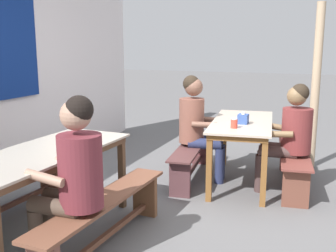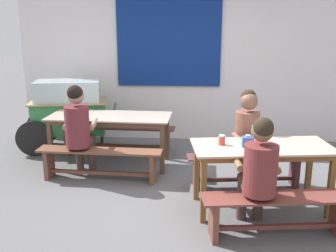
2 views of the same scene
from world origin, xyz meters
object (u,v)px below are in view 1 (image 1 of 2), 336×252
(person_left_back_turned, at_px, (73,171))
(wooden_support_post, at_px, (316,87))
(dining_table_near, at_px, (242,128))
(bench_near_front, at_px, (293,163))
(person_near_front, at_px, (290,132))
(bench_near_back, at_px, (191,157))
(tissue_box, at_px, (243,119))
(dining_table_far, at_px, (42,160))
(person_right_near_table, at_px, (197,122))
(condiment_jar, at_px, (234,123))
(bench_far_front, at_px, (104,215))

(person_left_back_turned, bearing_deg, wooden_support_post, -24.72)
(dining_table_near, bearing_deg, wooden_support_post, -37.10)
(bench_near_front, relative_size, person_near_front, 1.24)
(bench_near_back, height_order, tissue_box, tissue_box)
(dining_table_far, xyz_separation_m, person_left_back_turned, (-0.31, -0.54, 0.06))
(person_near_front, relative_size, person_right_near_table, 0.96)
(dining_table_far, relative_size, condiment_jar, 16.27)
(bench_near_back, relative_size, tissue_box, 11.78)
(bench_far_front, relative_size, person_left_back_turned, 1.30)
(bench_near_front, distance_m, person_left_back_turned, 2.82)
(person_left_back_turned, bearing_deg, person_near_front, -31.15)
(dining_table_far, relative_size, person_left_back_turned, 1.39)
(bench_near_front, height_order, wooden_support_post, wooden_support_post)
(dining_table_far, relative_size, bench_far_front, 1.07)
(person_near_front, bearing_deg, dining_table_near, 77.62)
(dining_table_far, height_order, bench_far_front, dining_table_far)
(bench_near_front, distance_m, person_near_front, 0.47)
(dining_table_near, relative_size, tissue_box, 12.22)
(dining_table_far, bearing_deg, wooden_support_post, -34.41)
(dining_table_far, bearing_deg, person_right_near_table, -21.88)
(dining_table_near, distance_m, wooden_support_post, 1.33)
(dining_table_far, relative_size, person_near_front, 1.47)
(dining_table_near, bearing_deg, tissue_box, -166.05)
(bench_far_front, height_order, person_left_back_turned, person_left_back_turned)
(person_right_near_table, bearing_deg, person_left_back_turned, 173.84)
(person_left_back_turned, relative_size, tissue_box, 9.85)
(condiment_jar, bearing_deg, bench_near_front, -48.71)
(person_left_back_turned, bearing_deg, tissue_box, -20.72)
(bench_far_front, height_order, wooden_support_post, wooden_support_post)
(dining_table_near, xyz_separation_m, person_near_front, (-0.12, -0.56, 0.02))
(bench_near_front, height_order, person_right_near_table, person_right_near_table)
(bench_near_front, relative_size, wooden_support_post, 0.70)
(bench_near_back, height_order, person_right_near_table, person_right_near_table)
(tissue_box, bearing_deg, condiment_jar, 171.81)
(person_left_back_turned, bearing_deg, dining_table_near, -18.41)
(wooden_support_post, bearing_deg, dining_table_far, 145.59)
(dining_table_near, bearing_deg, person_right_near_table, 98.72)
(person_right_near_table, relative_size, wooden_support_post, 0.59)
(person_left_back_turned, xyz_separation_m, tissue_box, (2.17, -0.82, 0.08))
(dining_table_far, height_order, bench_near_back, dining_table_far)
(tissue_box, height_order, condiment_jar, tissue_box)
(bench_near_front, distance_m, person_right_near_table, 1.24)
(dining_table_near, xyz_separation_m, person_left_back_turned, (-2.33, 0.78, 0.06))
(bench_near_back, bearing_deg, person_near_front, -92.13)
(person_near_front, bearing_deg, condiment_jar, 120.51)
(bench_near_front, bearing_deg, dining_table_near, 97.47)
(tissue_box, bearing_deg, bench_far_front, 158.36)
(dining_table_far, relative_size, person_right_near_table, 1.41)
(bench_near_back, distance_m, bench_near_front, 1.22)
(bench_far_front, height_order, person_right_near_table, person_right_near_table)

